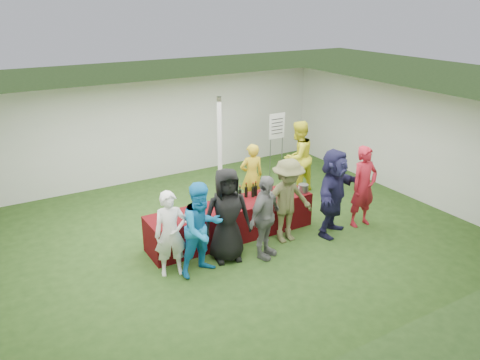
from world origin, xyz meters
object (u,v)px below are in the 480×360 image
customer_3 (265,217)px  customer_1 (202,229)px  staff_pourer (252,176)px  customer_0 (171,234)px  serving_table (232,221)px  customer_6 (364,187)px  staff_back (298,157)px  wine_list_sign (277,131)px  customer_5 (333,192)px  customer_2 (227,215)px  customer_4 (287,201)px  dump_bucket (303,188)px

customer_3 → customer_1: bearing=149.4°
staff_pourer → customer_0: 3.31m
serving_table → customer_3: bearing=-81.4°
customer_0 → customer_6: size_ratio=0.89×
serving_table → staff_back: (2.69, 1.33, 0.56)m
serving_table → wine_list_sign: wine_list_sign is taller
customer_3 → customer_5: bearing=-23.0°
customer_2 → customer_5: customer_5 is taller
customer_0 → customer_1: size_ratio=0.91×
wine_list_sign → staff_pourer: wine_list_sign is taller
customer_6 → staff_pourer: bearing=129.7°
serving_table → customer_5: bearing=-25.5°
staff_pourer → customer_0: size_ratio=0.98×
wine_list_sign → customer_2: 4.73m
staff_back → customer_1: staff_back is taller
serving_table → customer_3: (0.15, -1.01, 0.46)m
serving_table → customer_5: size_ratio=1.91×
customer_1 → customer_2: bearing=8.4°
wine_list_sign → customer_5: bearing=-105.5°
customer_0 → customer_1: (0.50, -0.24, 0.08)m
customer_3 → customer_5: size_ratio=0.89×
staff_pourer → customer_5: bearing=120.9°
customer_0 → customer_4: (2.52, -0.03, 0.09)m
customer_4 → customer_6: 1.87m
wine_list_sign → customer_4: (-1.98, -3.26, -0.42)m
staff_back → customer_4: size_ratio=1.05×
customer_0 → customer_4: size_ratio=0.90×
wine_list_sign → customer_3: size_ratio=1.08×
dump_bucket → staff_back: (1.02, 1.55, 0.10)m
customer_3 → customer_6: (2.60, 0.08, 0.07)m
customer_2 → customer_6: bearing=9.0°
wine_list_sign → customer_0: 5.56m
customer_5 → dump_bucket: bearing=81.1°
customer_1 → customer_6: bearing=-9.3°
staff_back → serving_table: bearing=14.8°
dump_bucket → staff_pourer: size_ratio=0.14×
customer_2 → customer_1: bearing=-149.8°
dump_bucket → customer_4: size_ratio=0.12×
customer_2 → customer_6: size_ratio=1.02×
serving_table → customer_2: customer_2 is taller
customer_3 → customer_4: bearing=-3.5°
customer_0 → customer_5: size_ratio=0.85×
customer_2 → customer_6: 3.27m
dump_bucket → staff_pourer: bearing=110.9°
dump_bucket → customer_0: size_ratio=0.13×
staff_back → customer_5: customer_5 is taller
wine_list_sign → staff_pourer: 2.30m
dump_bucket → staff_back: staff_back is taller
customer_0 → customer_6: 4.39m
dump_bucket → customer_5: (0.24, -0.70, 0.10)m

